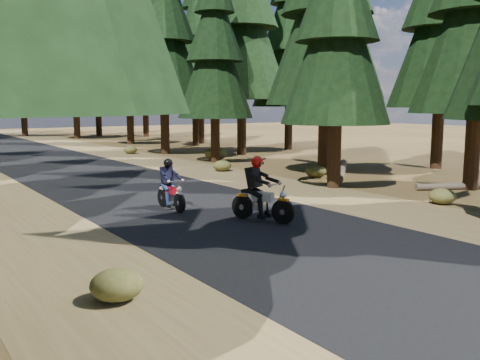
# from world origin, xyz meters

# --- Properties ---
(ground) EXTENTS (120.00, 120.00, 0.00)m
(ground) POSITION_xyz_m (0.00, 0.00, 0.00)
(ground) COLOR #49361A
(ground) RESTS_ON ground
(road) EXTENTS (6.00, 100.00, 0.01)m
(road) POSITION_xyz_m (0.00, 5.00, 0.01)
(road) COLOR black
(road) RESTS_ON ground
(shoulder_l) EXTENTS (3.20, 100.00, 0.01)m
(shoulder_l) POSITION_xyz_m (-4.60, 5.00, 0.00)
(shoulder_l) COLOR brown
(shoulder_l) RESTS_ON ground
(shoulder_r) EXTENTS (3.20, 100.00, 0.01)m
(shoulder_r) POSITION_xyz_m (4.60, 5.00, 0.00)
(shoulder_r) COLOR brown
(shoulder_r) RESTS_ON ground
(pine_forest) EXTENTS (34.59, 55.08, 16.32)m
(pine_forest) POSITION_xyz_m (-0.02, 21.05, 7.89)
(pine_forest) COLOR black
(pine_forest) RESTS_ON ground
(log_near) EXTENTS (4.49, 4.28, 0.32)m
(log_near) POSITION_xyz_m (8.95, 7.01, 0.16)
(log_near) COLOR #4C4233
(log_near) RESTS_ON ground
(log_far) EXTENTS (4.04, 2.08, 0.24)m
(log_far) POSITION_xyz_m (9.85, 1.42, 0.12)
(log_far) COLOR #4C4233
(log_far) RESTS_ON ground
(understory_shrubs) EXTENTS (15.77, 30.88, 0.70)m
(understory_shrubs) POSITION_xyz_m (1.27, 7.83, 0.28)
(understory_shrubs) COLOR #474C1E
(understory_shrubs) RESTS_ON ground
(rider_lead) EXTENTS (1.21, 1.92, 1.64)m
(rider_lead) POSITION_xyz_m (0.61, 1.39, 0.55)
(rider_lead) COLOR beige
(rider_lead) RESTS_ON road
(rider_follow) EXTENTS (0.48, 1.60, 1.43)m
(rider_follow) POSITION_xyz_m (-0.61, 4.06, 0.48)
(rider_follow) COLOR maroon
(rider_follow) RESTS_ON road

